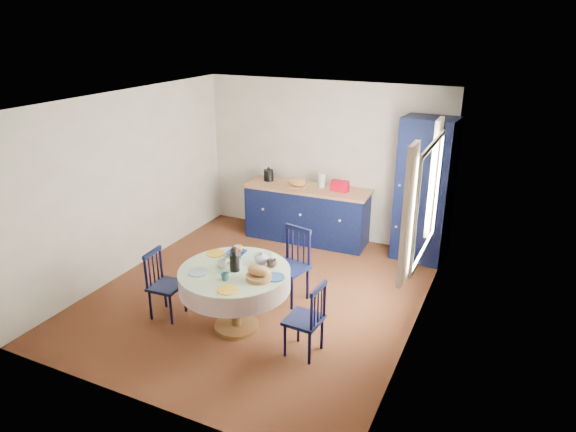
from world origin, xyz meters
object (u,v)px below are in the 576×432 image
chair_right (307,319)px  mug_a (222,263)px  kitchen_counter (307,213)px  chair_left (164,284)px  dining_table (236,280)px  mug_b (225,277)px  pantry_cabinet (425,191)px  mug_d (238,250)px  mug_c (272,263)px  cobalt_bowl (237,254)px  chair_far (291,265)px

chair_right → mug_a: mug_a is taller
kitchen_counter → chair_left: size_ratio=2.42×
dining_table → mug_b: (0.03, -0.25, 0.16)m
pantry_cabinet → chair_left: bearing=-123.9°
pantry_cabinet → chair_left: (-2.44, -2.92, -0.63)m
mug_d → mug_b: bearing=-72.2°
pantry_cabinet → mug_c: (-1.17, -2.56, -0.25)m
kitchen_counter → cobalt_bowl: size_ratio=8.95×
chair_right → mug_b: (-0.89, -0.16, 0.37)m
chair_far → chair_right: (0.64, -0.98, -0.05)m
kitchen_counter → chair_far: (0.56, -1.82, 0.02)m
kitchen_counter → chair_right: kitchen_counter is taller
kitchen_counter → chair_far: 1.91m
mug_c → chair_left: bearing=-164.3°
mug_a → chair_far: bearing=63.1°
pantry_cabinet → kitchen_counter: bearing=-170.8°
chair_left → mug_c: bearing=-78.0°
chair_left → pantry_cabinet: bearing=-43.5°
mug_a → mug_d: (-0.00, 0.36, 0.01)m
chair_far → mug_d: bearing=-117.6°
dining_table → chair_left: 0.96m
cobalt_bowl → mug_b: bearing=-71.2°
chair_right → mug_c: (-0.58, 0.34, 0.37)m
pantry_cabinet → mug_d: size_ratio=19.44×
chair_far → mug_a: bearing=-103.3°
chair_far → mug_c: 0.72m
chair_left → chair_right: bearing=-93.2°
mug_b → mug_d: size_ratio=0.83×
mug_c → mug_b: bearing=-121.8°
dining_table → chair_right: dining_table is taller
chair_right → mug_a: size_ratio=7.43×
chair_right → chair_left: bearing=-86.2°
dining_table → mug_b: size_ratio=13.83×
kitchen_counter → chair_far: kitchen_counter is taller
kitchen_counter → cobalt_bowl: kitchen_counter is taller
dining_table → mug_b: dining_table is taller
chair_right → mug_b: chair_right is taller
mug_b → cobalt_bowl: (-0.20, 0.58, -0.01)m
dining_table → chair_far: size_ratio=1.32×
mug_b → chair_far: bearing=77.5°
kitchen_counter → mug_a: (0.12, -2.70, 0.34)m
dining_table → cobalt_bowl: bearing=117.9°
chair_far → mug_d: chair_far is taller
pantry_cabinet → chair_left: 3.85m
chair_right → mug_d: (-1.09, 0.47, 0.38)m
mug_a → mug_b: 0.32m
chair_left → chair_right: size_ratio=0.99×
chair_far → mug_a: chair_far is taller
pantry_cabinet → chair_right: size_ratio=2.50×
chair_left → cobalt_bowl: size_ratio=3.69×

